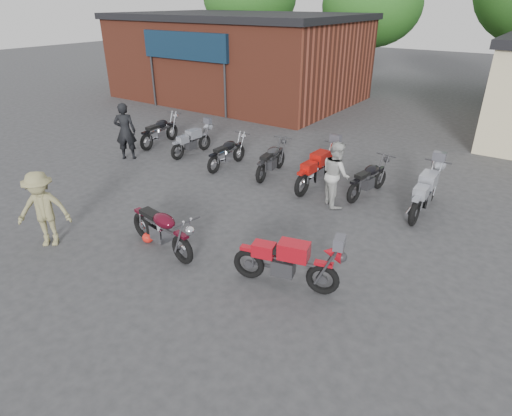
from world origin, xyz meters
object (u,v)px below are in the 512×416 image
Objects in this scene: row_bike_4 at (318,167)px; row_bike_5 at (369,177)px; vintage_motorcycle at (162,227)px; row_bike_3 at (271,158)px; helmet at (148,237)px; person_dark at (125,131)px; row_bike_1 at (192,140)px; person_tan at (43,209)px; row_bike_2 at (227,151)px; row_bike_6 at (426,190)px; row_bike_0 at (160,130)px; person_light at (336,174)px; sportbike at (287,260)px.

row_bike_4 is 1.45m from row_bike_5.
vintage_motorcycle is at bearing 163.82° from row_bike_5.
row_bike_4 reaches higher than row_bike_3.
row_bike_5 reaches higher than helmet.
person_dark is (-4.80, 3.49, 0.83)m from helmet.
row_bike_1 is (-3.84, 5.10, -0.06)m from vintage_motorcycle.
row_bike_2 is at bearing 47.07° from person_tan.
person_dark reaches higher than row_bike_6.
person_dark is at bearing 138.40° from row_bike_1.
row_bike_6 is (4.61, 5.03, 0.50)m from helmet.
row_bike_4 is at bearing -87.69° from row_bike_2.
row_bike_4 is at bearing -88.52° from row_bike_1.
row_bike_5 is (1.42, 0.31, -0.08)m from row_bike_4.
helmet is at bearing -142.81° from row_bike_0.
row_bike_4 reaches higher than row_bike_0.
row_bike_2 is 0.98× the size of row_bike_5.
vintage_motorcycle is 1.07× the size of person_dark.
row_bike_4 is at bearing 2.90° from person_light.
row_bike_4 is at bearing 155.31° from person_dark.
row_bike_6 is (9.62, -0.18, 0.04)m from row_bike_0.
row_bike_2 is 3.15m from row_bike_4.
row_bike_2 is 0.85× the size of row_bike_6.
row_bike_0 is 5.05m from row_bike_3.
helmet is 2.28m from person_tan.
row_bike_4 is (1.63, 4.95, 0.50)m from helmet.
person_dark is 0.89× the size of row_bike_4.
row_bike_5 is 1.58m from row_bike_6.
row_bike_0 is at bearing 133.93° from helmet.
row_bike_0 is 0.94× the size of row_bike_4.
row_bike_0 is 1.07× the size of row_bike_5.
vintage_motorcycle is 2.60m from person_tan.
row_bike_3 is (1.54, 0.22, 0.02)m from row_bike_2.
sportbike reaches higher than row_bike_3.
row_bike_0 reaches higher than helmet.
person_dark reaches higher than row_bike_4.
row_bike_5 is at bearing -84.75° from row_bike_2.
helmet is at bearing -144.28° from row_bike_1.
person_dark is at bearing 143.98° from helmet.
helmet is 0.14× the size of person_dark.
row_bike_4 is 2.98m from row_bike_6.
row_bike_1 is at bearing 88.83° from row_bike_6.
person_tan is 8.11m from row_bike_5.
person_light is 1.22m from row_bike_5.
row_bike_1 is 6.34m from row_bike_5.
row_bike_6 is (1.56, -0.23, 0.08)m from row_bike_5.
row_bike_6 reaches higher than row_bike_2.
row_bike_5 is at bearing 59.89° from helmet.
row_bike_1 is at bearing 91.34° from row_bike_4.
row_bike_1 is 0.85× the size of row_bike_4.
sportbike is 8.77m from person_dark.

